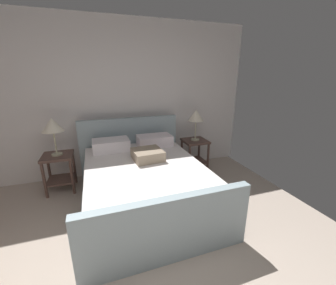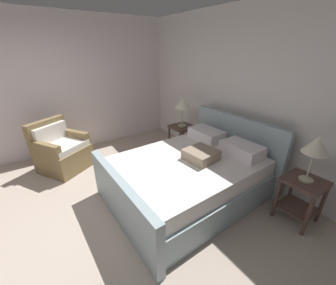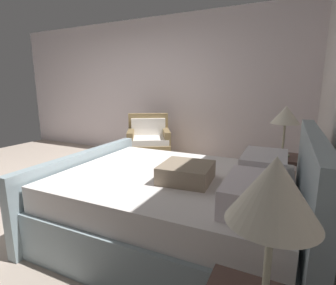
# 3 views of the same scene
# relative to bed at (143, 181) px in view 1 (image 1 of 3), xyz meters

# --- Properties ---
(wall_back) EXTENTS (4.98, 0.12, 2.69)m
(wall_back) POSITION_rel_bed_xyz_m (-0.23, 1.25, 1.00)
(wall_back) COLOR silver
(wall_back) RESTS_ON ground
(bed) EXTENTS (1.75, 2.20, 1.06)m
(bed) POSITION_rel_bed_xyz_m (0.00, 0.00, 0.00)
(bed) COLOR #94A8AF
(bed) RESTS_ON ground
(nightstand_right) EXTENTS (0.44, 0.44, 0.60)m
(nightstand_right) POSITION_rel_bed_xyz_m (1.17, 0.81, 0.06)
(nightstand_right) COLOR brown
(nightstand_right) RESTS_ON ground
(table_lamp_right) EXTENTS (0.28, 0.28, 0.57)m
(table_lamp_right) POSITION_rel_bed_xyz_m (1.17, 0.81, 0.71)
(table_lamp_right) COLOR #B7B293
(table_lamp_right) RESTS_ON nightstand_right
(nightstand_left) EXTENTS (0.44, 0.44, 0.60)m
(nightstand_left) POSITION_rel_bed_xyz_m (-1.17, 0.76, 0.06)
(nightstand_left) COLOR brown
(nightstand_left) RESTS_ON ground
(table_lamp_left) EXTENTS (0.31, 0.31, 0.57)m
(table_lamp_left) POSITION_rel_bed_xyz_m (-1.17, 0.76, 0.72)
(table_lamp_left) COLOR #B7B293
(table_lamp_left) RESTS_ON nightstand_left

